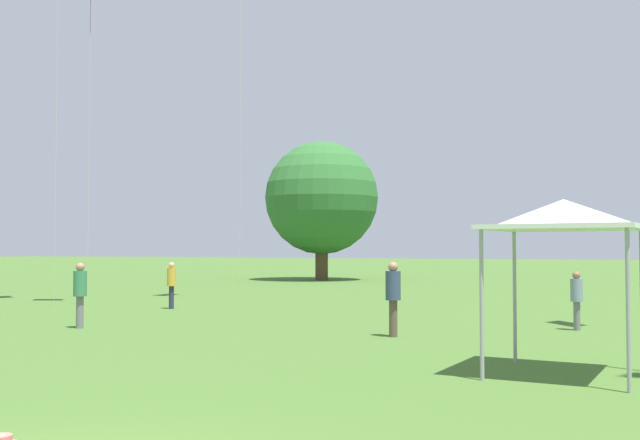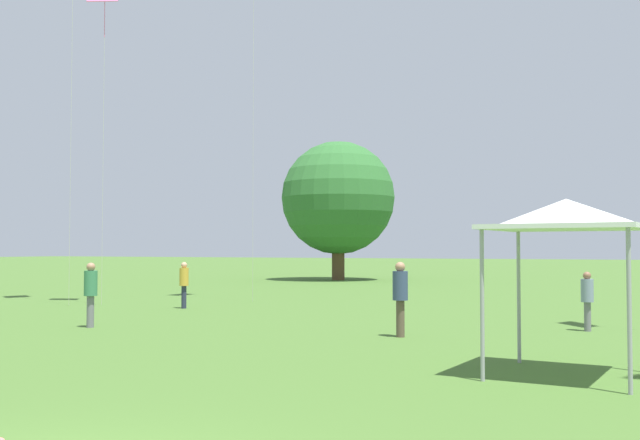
# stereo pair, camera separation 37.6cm
# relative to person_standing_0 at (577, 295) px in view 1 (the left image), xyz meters

# --- Properties ---
(person_standing_0) EXTENTS (0.43, 0.43, 1.58)m
(person_standing_0) POSITION_rel_person_standing_0_xyz_m (0.00, 0.00, 0.00)
(person_standing_0) COLOR slate
(person_standing_0) RESTS_ON ground
(person_standing_1) EXTENTS (0.37, 0.37, 1.69)m
(person_standing_1) POSITION_rel_person_standing_0_xyz_m (-14.13, 1.56, 0.07)
(person_standing_1) COLOR #282D42
(person_standing_1) RESTS_ON ground
(person_standing_2) EXTENTS (0.43, 0.43, 1.86)m
(person_standing_2) POSITION_rel_person_standing_0_xyz_m (-4.05, -3.38, 0.17)
(person_standing_2) COLOR brown
(person_standing_2) RESTS_ON ground
(person_standing_3) EXTENTS (0.38, 0.38, 1.80)m
(person_standing_3) POSITION_rel_person_standing_0_xyz_m (-12.57, -4.97, 0.13)
(person_standing_3) COLOR slate
(person_standing_3) RESTS_ON ground
(canopy_tent) EXTENTS (2.72, 2.72, 3.05)m
(canopy_tent) POSITION_rel_person_standing_0_xyz_m (0.45, -7.57, 1.82)
(canopy_tent) COLOR white
(canopy_tent) RESTS_ON ground
(distant_tree_0) EXTENTS (7.84, 7.84, 9.63)m
(distant_tree_0) POSITION_rel_person_standing_0_xyz_m (-19.00, 26.26, 4.74)
(distant_tree_0) COLOR brown
(distant_tree_0) RESTS_ON ground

